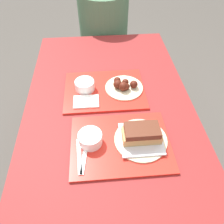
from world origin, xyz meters
TOP-DOWN VIEW (x-y plane):
  - ground_plane at (0.00, 0.00)m, footprint 12.00×12.00m
  - picnic_table at (0.00, 0.00)m, footprint 0.86×1.62m
  - picnic_bench_far at (0.00, 1.03)m, footprint 0.82×0.28m
  - tray_near at (0.03, -0.15)m, footprint 0.43×0.33m
  - tray_far at (-0.02, 0.20)m, footprint 0.43×0.33m
  - bowl_coleslaw_near at (-0.10, -0.14)m, footprint 0.10×0.10m
  - brisket_sandwich_plate at (0.12, -0.15)m, footprint 0.23×0.23m
  - plastic_fork_near at (-0.15, -0.21)m, footprint 0.03×0.17m
  - plastic_knife_near at (-0.12, -0.21)m, footprint 0.04×0.17m
  - condiment_packet at (0.06, -0.08)m, footprint 0.04×0.03m
  - bowl_coleslaw_far at (-0.12, 0.21)m, footprint 0.10×0.10m
  - wings_plate_far at (0.09, 0.20)m, footprint 0.20×0.20m
  - napkin_far at (-0.12, 0.11)m, footprint 0.13×0.09m
  - person_seated_across at (0.02, 1.03)m, footprint 0.39×0.39m

SIDE VIEW (x-z plane):
  - ground_plane at x=0.00m, z-range 0.00..0.00m
  - picnic_bench_far at x=0.00m, z-range 0.15..0.59m
  - picnic_table at x=0.00m, z-range 0.28..1.04m
  - person_seated_across at x=0.02m, z-range 0.37..1.10m
  - tray_near at x=0.03m, z-range 0.75..0.77m
  - tray_far at x=-0.02m, z-range 0.75..0.77m
  - plastic_fork_near at x=-0.15m, z-range 0.77..0.77m
  - plastic_knife_near at x=-0.12m, z-range 0.77..0.77m
  - condiment_packet at x=0.06m, z-range 0.77..0.77m
  - napkin_far at x=-0.12m, z-range 0.77..0.77m
  - wings_plate_far at x=0.09m, z-range 0.76..0.81m
  - bowl_coleslaw_near at x=-0.10m, z-range 0.77..0.82m
  - bowl_coleslaw_far at x=-0.12m, z-range 0.77..0.82m
  - brisket_sandwich_plate at x=0.12m, z-range 0.76..0.84m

